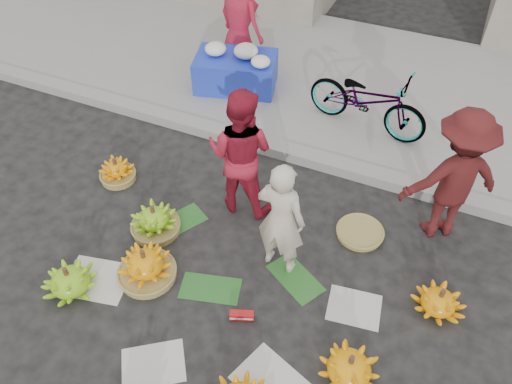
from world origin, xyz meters
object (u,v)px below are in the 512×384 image
at_px(vendor_cream, 281,219).
at_px(bicycle, 368,100).
at_px(banana_bunch_4, 349,368).
at_px(flower_table, 236,70).
at_px(banana_bunch_0, 146,266).

height_order(vendor_cream, bicycle, vendor_cream).
bearing_deg(banana_bunch_4, flower_table, 127.62).
relative_size(banana_bunch_0, vendor_cream, 0.43).
height_order(banana_bunch_4, flower_table, flower_table).
xyz_separation_m(banana_bunch_0, banana_bunch_4, (2.35, -0.22, -0.03)).
bearing_deg(bicycle, banana_bunch_0, 166.19).
distance_m(flower_table, bicycle, 2.15).
height_order(banana_bunch_0, flower_table, flower_table).
distance_m(banana_bunch_0, flower_table, 3.73).
bearing_deg(vendor_cream, bicycle, -90.59).
distance_m(banana_bunch_4, vendor_cream, 1.57).
bearing_deg(flower_table, banana_bunch_4, -67.14).
relative_size(banana_bunch_4, flower_table, 0.49).
relative_size(banana_bunch_4, vendor_cream, 0.46).
bearing_deg(flower_table, vendor_cream, -71.65).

